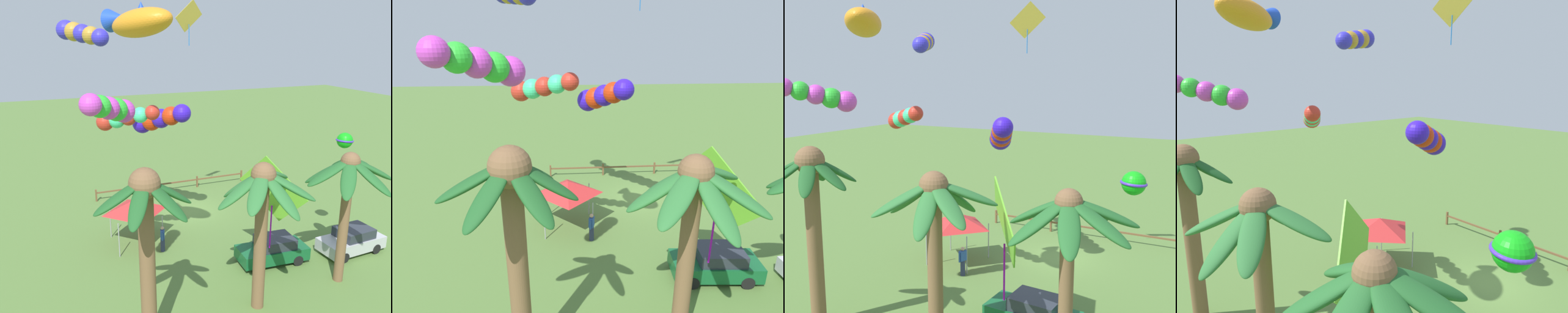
{
  "view_description": "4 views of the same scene",
  "coord_description": "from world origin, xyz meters",
  "views": [
    {
      "loc": [
        10.12,
        25.79,
        12.35
      ],
      "look_at": [
        2.76,
        7.5,
        6.5
      ],
      "focal_mm": 37.96,
      "sensor_mm": 36.0,
      "label": 1
    },
    {
      "loc": [
        5.19,
        20.62,
        10.41
      ],
      "look_at": [
        4.12,
        6.96,
        5.61
      ],
      "focal_mm": 31.13,
      "sensor_mm": 36.0,
      "label": 2
    },
    {
      "loc": [
        -8.19,
        25.5,
        10.5
      ],
      "look_at": [
        1.97,
        6.12,
        6.81
      ],
      "focal_mm": 43.4,
      "sensor_mm": 36.0,
      "label": 3
    },
    {
      "loc": [
        -8.67,
        15.14,
        10.23
      ],
      "look_at": [
        1.84,
        6.29,
        7.25
      ],
      "focal_mm": 32.42,
      "sensor_mm": 36.0,
      "label": 4
    }
  ],
  "objects": [
    {
      "name": "rail_fence",
      "position": [
        -0.08,
        -4.43,
        0.61
      ],
      "size": [
        12.66,
        0.12,
        0.95
      ],
      "color": "brown",
      "rests_on": "ground"
    },
    {
      "name": "palm_tree_0",
      "position": [
        1.14,
        11.33,
        5.32
      ],
      "size": [
        4.44,
        4.25,
        7.12
      ],
      "color": "brown",
      "rests_on": "ground"
    },
    {
      "name": "kite_tube_3",
      "position": [
        7.4,
        10.61,
        9.72
      ],
      "size": [
        2.38,
        2.85,
        1.5
      ],
      "color": "#D43EC8"
    },
    {
      "name": "kite_diamond_7",
      "position": [
        -0.74,
        9.21,
        4.79
      ],
      "size": [
        2.23,
        2.98,
        5.07
      ],
      "color": "#6ABF2F"
    },
    {
      "name": "parked_car_1",
      "position": [
        -1.62,
        8.18,
        0.75
      ],
      "size": [
        4.02,
        1.99,
        1.51
      ],
      "color": "#145B2D",
      "rests_on": "ground"
    },
    {
      "name": "kite_tube_1",
      "position": [
        5.99,
        6.55,
        8.51
      ],
      "size": [
        2.83,
        1.95,
        1.3
      ],
      "color": "red"
    },
    {
      "name": "spectator_0",
      "position": [
        3.75,
        4.74,
        0.81
      ],
      "size": [
        0.35,
        0.52,
        1.59
      ],
      "color": "#2D3351",
      "rests_on": "ground"
    },
    {
      "name": "palm_tree_1",
      "position": [
        6.59,
        12.11,
        5.51
      ],
      "size": [
        3.95,
        3.55,
        7.77
      ],
      "color": "brown",
      "rests_on": "ground"
    },
    {
      "name": "festival_tent",
      "position": [
        4.95,
        3.16,
        2.47
      ],
      "size": [
        2.86,
        2.86,
        2.85
      ],
      "color": "#9E9EA3",
      "rests_on": "ground"
    },
    {
      "name": "ground_plane",
      "position": [
        0.0,
        0.0,
        0.0
      ],
      "size": [
        120.0,
        120.0,
        0.0
      ],
      "primitive_type": "plane",
      "color": "#567A38"
    },
    {
      "name": "kite_tube_2",
      "position": [
        2.91,
        1.77,
        7.34
      ],
      "size": [
        2.77,
        4.25,
        2.24
      ],
      "color": "#3315CF"
    }
  ]
}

